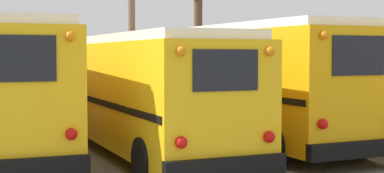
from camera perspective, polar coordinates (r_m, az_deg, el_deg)
The scene contains 6 objects.
ground_plane at distance 16.34m, azimuth -0.18°, elevation -5.71°, with size 160.00×160.00×0.00m, color #66635E.
school_bus_0 at distance 15.13m, azimuth -17.98°, elevation 0.16°, with size 2.91×9.50×3.25m.
school_bus_1 at distance 15.45m, azimuth -5.57°, elevation -0.17°, with size 2.62×10.97×2.99m.
school_bus_2 at distance 16.99m, azimuth 4.76°, elevation 0.69°, with size 2.66×10.26×3.32m.
school_bus_3 at distance 18.09m, azimuth 15.35°, elevation 0.50°, with size 2.98×10.54×3.13m.
utility_pole at distance 25.87m, azimuth -5.89°, elevation 7.55°, with size 1.80×0.32×8.77m.
Camera 1 is at (-6.54, -14.76, 2.52)m, focal length 55.00 mm.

